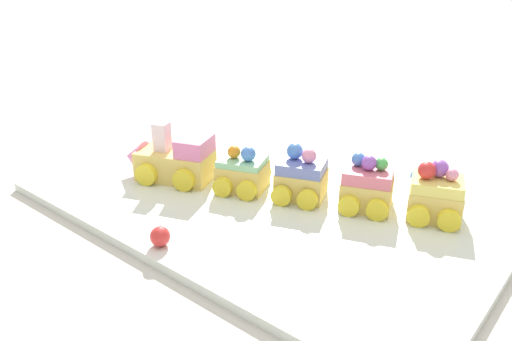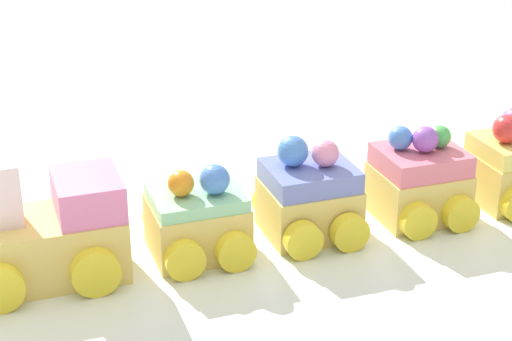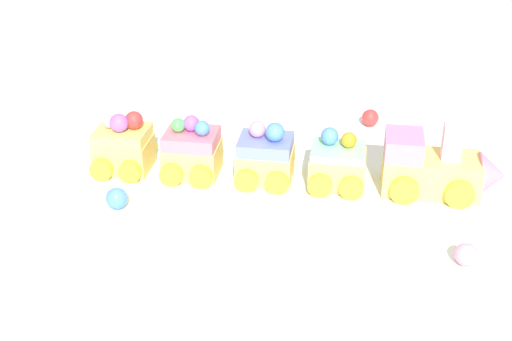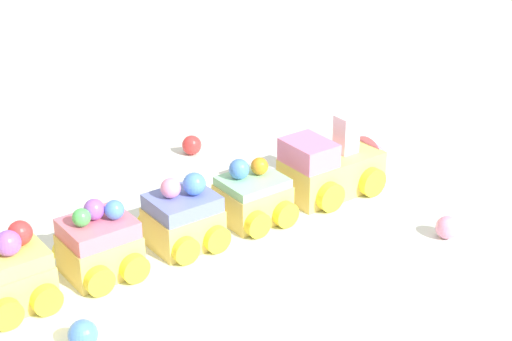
{
  "view_description": "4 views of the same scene",
  "coord_description": "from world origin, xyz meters",
  "px_view_note": "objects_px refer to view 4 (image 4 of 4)",
  "views": [
    {
      "loc": [
        -0.37,
        0.5,
        0.31
      ],
      "look_at": [
        0.04,
        0.01,
        0.03
      ],
      "focal_mm": 35.0,
      "sensor_mm": 36.0,
      "label": 1
    },
    {
      "loc": [
        -0.01,
        0.55,
        0.3
      ],
      "look_at": [
        0.0,
        0.02,
        0.07
      ],
      "focal_mm": 60.0,
      "sensor_mm": 36.0,
      "label": 2
    },
    {
      "loc": [
        0.31,
        -0.64,
        0.4
      ],
      "look_at": [
        -0.04,
        -0.02,
        0.03
      ],
      "focal_mm": 50.0,
      "sensor_mm": 36.0,
      "label": 3
    },
    {
      "loc": [
        -0.16,
        -0.7,
        0.43
      ],
      "look_at": [
        0.04,
        0.02,
        0.07
      ],
      "focal_mm": 60.0,
      "sensor_mm": 36.0,
      "label": 4
    }
  ],
  "objects_px": {
    "gumball_red": "(192,145)",
    "gumball_pink": "(447,227)",
    "cake_car_blueberry": "(183,218)",
    "gumball_blue": "(83,334)",
    "cake_train_locomotive": "(337,167)",
    "cake_car_lemon": "(11,275)",
    "cake_car_strawberry": "(99,246)",
    "cake_car_mint": "(252,198)"
  },
  "relations": [
    {
      "from": "cake_car_strawberry",
      "to": "gumball_pink",
      "type": "relative_size",
      "value": 4.01
    },
    {
      "from": "cake_car_strawberry",
      "to": "gumball_red",
      "type": "relative_size",
      "value": 3.95
    },
    {
      "from": "gumball_red",
      "to": "gumball_pink",
      "type": "distance_m",
      "value": 0.33
    },
    {
      "from": "cake_car_strawberry",
      "to": "gumball_pink",
      "type": "distance_m",
      "value": 0.33
    },
    {
      "from": "cake_train_locomotive",
      "to": "cake_car_mint",
      "type": "bearing_deg",
      "value": 179.78
    },
    {
      "from": "cake_car_lemon",
      "to": "gumball_blue",
      "type": "distance_m",
      "value": 0.09
    },
    {
      "from": "cake_car_blueberry",
      "to": "cake_car_lemon",
      "type": "bearing_deg",
      "value": 179.97
    },
    {
      "from": "cake_car_blueberry",
      "to": "gumball_blue",
      "type": "bearing_deg",
      "value": -148.57
    },
    {
      "from": "gumball_red",
      "to": "cake_car_lemon",
      "type": "bearing_deg",
      "value": -128.57
    },
    {
      "from": "gumball_blue",
      "to": "cake_car_blueberry",
      "type": "bearing_deg",
      "value": 52.15
    },
    {
      "from": "cake_car_strawberry",
      "to": "cake_car_lemon",
      "type": "distance_m",
      "value": 0.08
    },
    {
      "from": "cake_car_blueberry",
      "to": "gumball_red",
      "type": "height_order",
      "value": "cake_car_blueberry"
    },
    {
      "from": "cake_car_blueberry",
      "to": "cake_car_strawberry",
      "type": "bearing_deg",
      "value": 179.87
    },
    {
      "from": "cake_car_strawberry",
      "to": "cake_car_mint",
      "type": "bearing_deg",
      "value": 0.16
    },
    {
      "from": "cake_car_mint",
      "to": "gumball_blue",
      "type": "relative_size",
      "value": 3.78
    },
    {
      "from": "cake_car_lemon",
      "to": "gumball_blue",
      "type": "xyz_separation_m",
      "value": [
        0.05,
        -0.08,
        -0.02
      ]
    },
    {
      "from": "gumball_pink",
      "to": "gumball_red",
      "type": "bearing_deg",
      "value": 127.4
    },
    {
      "from": "cake_train_locomotive",
      "to": "gumball_pink",
      "type": "distance_m",
      "value": 0.14
    },
    {
      "from": "cake_car_mint",
      "to": "cake_car_strawberry",
      "type": "distance_m",
      "value": 0.17
    },
    {
      "from": "cake_car_blueberry",
      "to": "gumball_blue",
      "type": "distance_m",
      "value": 0.18
    },
    {
      "from": "cake_car_mint",
      "to": "gumball_blue",
      "type": "xyz_separation_m",
      "value": [
        -0.18,
        -0.17,
        -0.01
      ]
    },
    {
      "from": "gumball_pink",
      "to": "cake_car_lemon",
      "type": "bearing_deg",
      "value": -179.69
    },
    {
      "from": "gumball_red",
      "to": "gumball_pink",
      "type": "height_order",
      "value": "same"
    },
    {
      "from": "cake_car_strawberry",
      "to": "gumball_pink",
      "type": "height_order",
      "value": "cake_car_strawberry"
    },
    {
      "from": "cake_train_locomotive",
      "to": "cake_car_lemon",
      "type": "distance_m",
      "value": 0.36
    },
    {
      "from": "cake_car_strawberry",
      "to": "cake_car_lemon",
      "type": "bearing_deg",
      "value": -179.94
    },
    {
      "from": "cake_car_blueberry",
      "to": "cake_car_strawberry",
      "type": "distance_m",
      "value": 0.09
    },
    {
      "from": "cake_car_strawberry",
      "to": "gumball_blue",
      "type": "xyz_separation_m",
      "value": [
        -0.03,
        -0.11,
        -0.02
      ]
    },
    {
      "from": "cake_train_locomotive",
      "to": "cake_car_strawberry",
      "type": "distance_m",
      "value": 0.28
    },
    {
      "from": "cake_car_blueberry",
      "to": "gumball_pink",
      "type": "distance_m",
      "value": 0.25
    },
    {
      "from": "cake_train_locomotive",
      "to": "cake_car_lemon",
      "type": "xyz_separation_m",
      "value": [
        -0.34,
        -0.13,
        0.0
      ]
    },
    {
      "from": "cake_car_mint",
      "to": "gumball_red",
      "type": "bearing_deg",
      "value": 78.15
    },
    {
      "from": "cake_car_lemon",
      "to": "gumball_red",
      "type": "relative_size",
      "value": 3.95
    },
    {
      "from": "cake_car_lemon",
      "to": "cake_car_strawberry",
      "type": "bearing_deg",
      "value": 0.06
    },
    {
      "from": "cake_car_mint",
      "to": "gumball_pink",
      "type": "xyz_separation_m",
      "value": [
        0.17,
        -0.09,
        -0.01
      ]
    },
    {
      "from": "gumball_red",
      "to": "cake_car_blueberry",
      "type": "bearing_deg",
      "value": -103.79
    },
    {
      "from": "cake_car_blueberry",
      "to": "gumball_red",
      "type": "xyz_separation_m",
      "value": [
        0.05,
        0.2,
        -0.02
      ]
    },
    {
      "from": "cake_car_blueberry",
      "to": "cake_car_mint",
      "type": "bearing_deg",
      "value": 0.46
    },
    {
      "from": "cake_train_locomotive",
      "to": "cake_car_blueberry",
      "type": "distance_m",
      "value": 0.19
    },
    {
      "from": "cake_car_blueberry",
      "to": "gumball_pink",
      "type": "height_order",
      "value": "cake_car_blueberry"
    },
    {
      "from": "cake_car_mint",
      "to": "cake_car_lemon",
      "type": "distance_m",
      "value": 0.25
    },
    {
      "from": "cake_car_mint",
      "to": "gumball_blue",
      "type": "distance_m",
      "value": 0.25
    }
  ]
}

